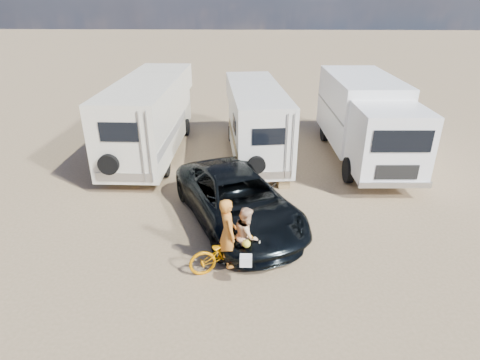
{
  "coord_description": "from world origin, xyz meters",
  "views": [
    {
      "loc": [
        -0.56,
        -9.17,
        6.4
      ],
      "look_at": [
        -0.84,
        1.6,
        1.3
      ],
      "focal_mm": 29.78,
      "sensor_mm": 36.0,
      "label": 1
    }
  ],
  "objects_px": {
    "rv_main": "(256,123)",
    "rider_man": "(228,239)",
    "rider_woman": "(247,241)",
    "bike_woman": "(247,251)",
    "rv_left": "(151,118)",
    "bike_parked": "(380,170)",
    "dark_suv": "(237,200)",
    "bike_man": "(228,252)",
    "cooler": "(257,212)",
    "box_truck": "(366,122)",
    "crate": "(283,182)"
  },
  "relations": [
    {
      "from": "rider_woman",
      "to": "bike_parked",
      "type": "distance_m",
      "value": 7.27
    },
    {
      "from": "rv_main",
      "to": "cooler",
      "type": "bearing_deg",
      "value": -96.55
    },
    {
      "from": "box_truck",
      "to": "rider_woman",
      "type": "distance_m",
      "value": 8.88
    },
    {
      "from": "bike_man",
      "to": "bike_woman",
      "type": "height_order",
      "value": "bike_man"
    },
    {
      "from": "rv_left",
      "to": "bike_parked",
      "type": "xyz_separation_m",
      "value": [
        9.08,
        -2.54,
        -1.17
      ]
    },
    {
      "from": "rv_main",
      "to": "box_truck",
      "type": "bearing_deg",
      "value": -8.83
    },
    {
      "from": "bike_woman",
      "to": "rider_man",
      "type": "relative_size",
      "value": 0.84
    },
    {
      "from": "rv_main",
      "to": "rider_woman",
      "type": "height_order",
      "value": "rv_main"
    },
    {
      "from": "rider_woman",
      "to": "crate",
      "type": "relative_size",
      "value": 3.62
    },
    {
      "from": "bike_man",
      "to": "bike_woman",
      "type": "relative_size",
      "value": 1.31
    },
    {
      "from": "box_truck",
      "to": "bike_woman",
      "type": "height_order",
      "value": "box_truck"
    },
    {
      "from": "dark_suv",
      "to": "cooler",
      "type": "distance_m",
      "value": 0.85
    },
    {
      "from": "rv_left",
      "to": "bike_parked",
      "type": "height_order",
      "value": "rv_left"
    },
    {
      "from": "bike_woman",
      "to": "cooler",
      "type": "bearing_deg",
      "value": -6.43
    },
    {
      "from": "rider_man",
      "to": "bike_woman",
      "type": "bearing_deg",
      "value": -91.79
    },
    {
      "from": "dark_suv",
      "to": "bike_man",
      "type": "bearing_deg",
      "value": -118.03
    },
    {
      "from": "rv_left",
      "to": "crate",
      "type": "xyz_separation_m",
      "value": [
        5.42,
        -3.19,
        -1.41
      ]
    },
    {
      "from": "rv_left",
      "to": "crate",
      "type": "distance_m",
      "value": 6.44
    },
    {
      "from": "bike_man",
      "to": "rider_man",
      "type": "distance_m",
      "value": 0.39
    },
    {
      "from": "rv_left",
      "to": "rv_main",
      "type": "bearing_deg",
      "value": -2.76
    },
    {
      "from": "box_truck",
      "to": "bike_parked",
      "type": "distance_m",
      "value": 2.43
    },
    {
      "from": "rv_main",
      "to": "dark_suv",
      "type": "relative_size",
      "value": 1.2
    },
    {
      "from": "rv_left",
      "to": "dark_suv",
      "type": "xyz_separation_m",
      "value": [
        3.85,
        -5.73,
        -0.8
      ]
    },
    {
      "from": "dark_suv",
      "to": "cooler",
      "type": "xyz_separation_m",
      "value": [
        0.59,
        0.26,
        -0.56
      ]
    },
    {
      "from": "rider_man",
      "to": "cooler",
      "type": "distance_m",
      "value": 2.75
    },
    {
      "from": "rv_main",
      "to": "rider_woman",
      "type": "xyz_separation_m",
      "value": [
        -0.29,
        -7.61,
        -0.71
      ]
    },
    {
      "from": "rv_left",
      "to": "bike_parked",
      "type": "distance_m",
      "value": 9.5
    },
    {
      "from": "box_truck",
      "to": "crate",
      "type": "relative_size",
      "value": 17.94
    },
    {
      "from": "dark_suv",
      "to": "rider_woman",
      "type": "relative_size",
      "value": 3.66
    },
    {
      "from": "bike_man",
      "to": "cooler",
      "type": "bearing_deg",
      "value": -35.81
    },
    {
      "from": "rv_left",
      "to": "cooler",
      "type": "distance_m",
      "value": 7.18
    },
    {
      "from": "cooler",
      "to": "rider_man",
      "type": "bearing_deg",
      "value": -101.46
    },
    {
      "from": "rv_main",
      "to": "bike_parked",
      "type": "relative_size",
      "value": 4.23
    },
    {
      "from": "box_truck",
      "to": "bike_man",
      "type": "bearing_deg",
      "value": -126.18
    },
    {
      "from": "box_truck",
      "to": "crate",
      "type": "height_order",
      "value": "box_truck"
    },
    {
      "from": "dark_suv",
      "to": "bike_woman",
      "type": "xyz_separation_m",
      "value": [
        0.3,
        -2.15,
        -0.32
      ]
    },
    {
      "from": "rv_main",
      "to": "box_truck",
      "type": "height_order",
      "value": "box_truck"
    },
    {
      "from": "box_truck",
      "to": "rider_woman",
      "type": "bearing_deg",
      "value": -124.24
    },
    {
      "from": "rider_man",
      "to": "crate",
      "type": "xyz_separation_m",
      "value": [
        1.73,
        4.83,
        -0.75
      ]
    },
    {
      "from": "dark_suv",
      "to": "box_truck",
      "type": "bearing_deg",
      "value": 22.26
    },
    {
      "from": "bike_man",
      "to": "crate",
      "type": "relative_size",
      "value": 4.76
    },
    {
      "from": "rv_main",
      "to": "rider_man",
      "type": "bearing_deg",
      "value": -102.16
    },
    {
      "from": "bike_man",
      "to": "cooler",
      "type": "xyz_separation_m",
      "value": [
        0.76,
        2.55,
        -0.31
      ]
    },
    {
      "from": "rider_woman",
      "to": "rv_left",
      "type": "bearing_deg",
      "value": 28.35
    },
    {
      "from": "box_truck",
      "to": "rv_left",
      "type": "bearing_deg",
      "value": 175.6
    },
    {
      "from": "bike_parked",
      "to": "rv_main",
      "type": "bearing_deg",
      "value": 65.37
    },
    {
      "from": "rv_main",
      "to": "cooler",
      "type": "xyz_separation_m",
      "value": [
        0.01,
        -5.21,
        -1.25
      ]
    },
    {
      "from": "box_truck",
      "to": "cooler",
      "type": "distance_m",
      "value": 6.88
    },
    {
      "from": "bike_parked",
      "to": "bike_man",
      "type": "bearing_deg",
      "value": 136.93
    },
    {
      "from": "bike_parked",
      "to": "bike_woman",
      "type": "bearing_deg",
      "value": 138.73
    }
  ]
}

